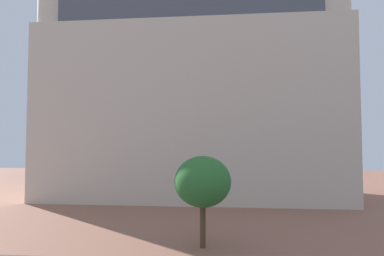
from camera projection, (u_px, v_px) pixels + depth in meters
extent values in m
cube|color=beige|center=(193.00, 116.00, 35.00)|extent=(28.71, 12.62, 16.35)
cube|color=#4C515B|center=(193.00, 28.00, 35.48)|extent=(26.42, 11.61, 2.40)
cube|color=beige|center=(217.00, 67.00, 35.01)|extent=(4.79, 4.79, 26.60)
cylinder|color=beige|center=(52.00, 90.00, 31.63)|extent=(2.80, 2.80, 20.72)
cylinder|color=beige|center=(335.00, 86.00, 29.04)|extent=(2.80, 2.80, 20.60)
cylinder|color=#4C3823|center=(203.00, 226.00, 17.04)|extent=(0.29, 0.29, 2.16)
ellipsoid|color=#2D6B2D|center=(203.00, 182.00, 17.15)|extent=(2.89, 2.89, 2.61)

